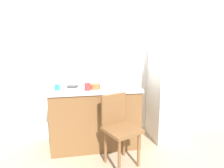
{
  "coord_description": "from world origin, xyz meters",
  "views": [
    {
      "loc": [
        -0.4,
        -2.12,
        1.5
      ],
      "look_at": [
        0.12,
        0.6,
        0.95
      ],
      "focal_mm": 31.13,
      "sensor_mm": 36.0,
      "label": 1
    }
  ],
  "objects": [
    {
      "name": "ground_plane",
      "position": [
        0.0,
        0.0,
        0.0
      ],
      "size": [
        8.0,
        8.0,
        0.0
      ],
      "primitive_type": "plane",
      "color": "tan"
    },
    {
      "name": "dish_tray",
      "position": [
        0.13,
        0.59,
        0.92
      ],
      "size": [
        0.28,
        0.2,
        0.05
      ],
      "primitive_type": "cube",
      "color": "white",
      "rests_on": "countertop"
    },
    {
      "name": "cup_teal",
      "position": [
        -0.65,
        0.58,
        0.94
      ],
      "size": [
        0.07,
        0.07,
        0.08
      ],
      "primitive_type": "cylinder",
      "color": "teal",
      "rests_on": "countertop"
    },
    {
      "name": "terracotta_bowl",
      "position": [
        -0.13,
        0.55,
        0.93
      ],
      "size": [
        0.15,
        0.15,
        0.07
      ],
      "primitive_type": "cylinder",
      "color": "#B25B33",
      "rests_on": "countertop"
    },
    {
      "name": "cabinet_base",
      "position": [
        -0.13,
        0.65,
        0.43
      ],
      "size": [
        1.26,
        0.6,
        0.86
      ],
      "primitive_type": "cube",
      "color": "brown",
      "rests_on": "ground_plane"
    },
    {
      "name": "hotplate",
      "position": [
        -0.45,
        0.74,
        0.91
      ],
      "size": [
        0.17,
        0.17,
        0.02
      ],
      "primitive_type": "cylinder",
      "color": "#2D2D2D",
      "rests_on": "countertop"
    },
    {
      "name": "countertop",
      "position": [
        -0.13,
        0.65,
        0.88
      ],
      "size": [
        1.3,
        0.64,
        0.04
      ],
      "primitive_type": "cube",
      "color": "#B7B7BC",
      "rests_on": "cabinet_base"
    },
    {
      "name": "faucet",
      "position": [
        -0.21,
        0.9,
        1.04
      ],
      "size": [
        0.02,
        0.02,
        0.28
      ],
      "primitive_type": "cylinder",
      "color": "#B7B7BC",
      "rests_on": "countertop"
    },
    {
      "name": "refrigerator",
      "position": [
        1.07,
        0.67,
        0.76
      ],
      "size": [
        0.57,
        0.56,
        1.52
      ],
      "primitive_type": "cube",
      "color": "silver",
      "rests_on": "ground_plane"
    },
    {
      "name": "chair",
      "position": [
        0.12,
        0.12,
        0.5
      ],
      "size": [
        0.53,
        0.53,
        0.89
      ],
      "rotation": [
        0.0,
        0.0,
        0.41
      ],
      "color": "brown",
      "rests_on": "ground_plane"
    },
    {
      "name": "back_wall",
      "position": [
        0.0,
        1.0,
        1.22
      ],
      "size": [
        4.8,
        0.1,
        2.43
      ],
      "primitive_type": "cube",
      "color": "white",
      "rests_on": "ground_plane"
    },
    {
      "name": "cup_red",
      "position": [
        -0.25,
        0.48,
        0.95
      ],
      "size": [
        0.08,
        0.08,
        0.1
      ],
      "primitive_type": "cylinder",
      "color": "red",
      "rests_on": "countertop"
    }
  ]
}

